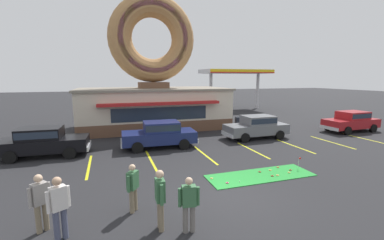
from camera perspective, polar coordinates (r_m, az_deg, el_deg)
ground_plane at (r=9.69m, az=7.51°, el=-16.58°), size 160.00×160.00×0.00m
donut_shop_building at (r=22.09m, az=-8.56°, el=8.00°), size 12.30×6.75×10.96m
putting_mat at (r=11.83m, az=14.95°, el=-11.83°), size 4.75×1.54×0.03m
mini_donut_near_left at (r=10.73m, az=7.84°, el=-13.66°), size 0.13×0.13×0.04m
mini_donut_near_right at (r=11.84m, az=17.42°, el=-11.76°), size 0.13×0.13×0.04m
mini_donut_mid_left at (r=12.48m, az=20.76°, el=-10.84°), size 0.13×0.13×0.04m
mini_donut_mid_centre at (r=11.09m, az=4.38°, el=-12.80°), size 0.13×0.13×0.04m
mini_donut_mid_right at (r=12.99m, az=18.55°, el=-9.91°), size 0.13×0.13×0.04m
mini_donut_far_left at (r=12.16m, az=14.81°, el=-11.05°), size 0.13×0.13×0.04m
mini_donut_far_centre at (r=12.49m, az=16.96°, el=-10.61°), size 0.13×0.13×0.04m
mini_donut_far_right at (r=12.80m, az=21.04°, el=-10.33°), size 0.13×0.13×0.04m
mini_donut_extra at (r=11.98m, az=18.48°, el=-11.56°), size 0.13×0.13×0.04m
golf_ball at (r=10.94m, az=10.54°, el=-13.25°), size 0.04×0.04×0.04m
putting_flag_pin at (r=13.06m, az=22.75°, el=-8.25°), size 0.13×0.01×0.55m
car_red at (r=23.98m, az=31.90°, el=-0.10°), size 4.61×2.08×1.60m
car_black at (r=16.04m, az=-30.17°, el=-4.00°), size 4.63×2.13×1.60m
car_grey at (r=18.63m, az=14.16°, el=-1.29°), size 4.58×2.01×1.60m
car_navy at (r=15.79m, az=-7.15°, el=-2.98°), size 4.63×2.13×1.60m
pedestrian_blue_sweater_man at (r=8.56m, az=-13.00°, el=-14.06°), size 0.42×0.50×1.57m
pedestrian_hooded_kid at (r=7.46m, az=-7.09°, el=-16.57°), size 0.25×0.60×1.75m
pedestrian_leather_jacket_man at (r=7.79m, az=-27.48°, el=-16.46°), size 0.53×0.40×1.74m
pedestrian_clipboard_woman at (r=8.44m, az=-30.65°, el=-15.10°), size 0.49×0.42×1.66m
pedestrian_beanie_man at (r=7.34m, az=-0.68°, el=-17.83°), size 0.59×0.29×1.59m
trash_bin at (r=22.02m, az=10.19°, el=-0.53°), size 0.57×0.57×0.97m
gas_station_canopy at (r=35.12m, az=9.63°, el=10.28°), size 9.00×4.46×5.30m
parking_stripe_far_left at (r=13.55m, az=-21.91°, el=-9.51°), size 0.12×3.60×0.01m
parking_stripe_left at (r=13.65m, az=-9.11°, el=-8.79°), size 0.12×3.60×0.01m
parking_stripe_mid_left at (r=14.39m, az=2.87°, el=-7.72°), size 0.12×3.60×0.01m
parking_stripe_centre at (r=15.68m, az=13.23°, el=-6.52°), size 0.12×3.60×0.01m
parking_stripe_mid_right at (r=17.40m, az=21.74°, el=-5.37°), size 0.12×3.60×0.01m
parking_stripe_right at (r=19.43m, az=28.57°, el=-4.35°), size 0.12×3.60×0.01m
parking_stripe_far_right at (r=21.69m, az=34.04°, el=-3.49°), size 0.12×3.60×0.01m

